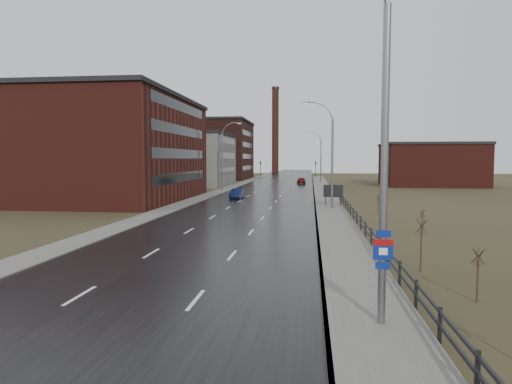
% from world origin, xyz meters
% --- Properties ---
extents(ground, '(320.00, 320.00, 0.00)m').
position_xyz_m(ground, '(0.00, 0.00, 0.00)').
color(ground, '#2D2819').
rests_on(ground, ground).
extents(road, '(14.00, 300.00, 0.06)m').
position_xyz_m(road, '(0.00, 60.00, 0.03)').
color(road, black).
rests_on(road, ground).
extents(sidewalk_right, '(3.20, 180.00, 0.18)m').
position_xyz_m(sidewalk_right, '(8.60, 35.00, 0.09)').
color(sidewalk_right, '#595651').
rests_on(sidewalk_right, ground).
extents(curb_right, '(0.16, 180.00, 0.18)m').
position_xyz_m(curb_right, '(7.08, 35.00, 0.09)').
color(curb_right, slate).
rests_on(curb_right, ground).
extents(sidewalk_left, '(2.40, 260.00, 0.12)m').
position_xyz_m(sidewalk_left, '(-8.20, 60.00, 0.06)').
color(sidewalk_left, '#595651').
rests_on(sidewalk_left, ground).
extents(warehouse_near, '(22.44, 28.56, 13.50)m').
position_xyz_m(warehouse_near, '(-20.99, 45.00, 6.76)').
color(warehouse_near, '#471914').
rests_on(warehouse_near, ground).
extents(warehouse_mid, '(16.32, 20.40, 10.50)m').
position_xyz_m(warehouse_mid, '(-17.99, 78.00, 5.26)').
color(warehouse_mid, slate).
rests_on(warehouse_mid, ground).
extents(warehouse_far, '(26.52, 24.48, 15.50)m').
position_xyz_m(warehouse_far, '(-22.99, 108.00, 7.76)').
color(warehouse_far, '#331611').
rests_on(warehouse_far, ground).
extents(building_right, '(18.36, 16.32, 8.50)m').
position_xyz_m(building_right, '(30.30, 82.00, 4.26)').
color(building_right, '#471914').
rests_on(building_right, ground).
extents(smokestack, '(2.70, 2.70, 30.70)m').
position_xyz_m(smokestack, '(-6.00, 150.00, 15.50)').
color(smokestack, '#331611').
rests_on(smokestack, ground).
extents(streetlight_main, '(3.91, 0.29, 12.11)m').
position_xyz_m(streetlight_main, '(8.47, 2.00, 6.06)').
color(streetlight_main, slate).
rests_on(streetlight_main, ground).
extents(streetlight_right_mid, '(3.36, 0.28, 11.35)m').
position_xyz_m(streetlight_right_mid, '(8.50, 36.00, 5.84)').
color(streetlight_right_mid, slate).
rests_on(streetlight_right_mid, ground).
extents(streetlight_left, '(3.36, 0.28, 11.35)m').
position_xyz_m(streetlight_left, '(-7.70, 62.00, 5.84)').
color(streetlight_left, slate).
rests_on(streetlight_left, ground).
extents(streetlight_right_far, '(3.36, 0.28, 11.35)m').
position_xyz_m(streetlight_right_far, '(8.50, 90.00, 5.84)').
color(streetlight_right_far, slate).
rests_on(streetlight_right_far, ground).
extents(guardrail, '(0.10, 53.05, 1.10)m').
position_xyz_m(guardrail, '(10.30, 18.31, 0.71)').
color(guardrail, black).
rests_on(guardrail, ground).
extents(shrub_b, '(0.49, 0.51, 2.04)m').
position_xyz_m(shrub_b, '(12.77, 5.17, 1.08)').
color(shrub_b, '#382D23').
rests_on(shrub_b, ground).
extents(shrub_c, '(0.60, 0.63, 2.52)m').
position_xyz_m(shrub_c, '(11.81, 9.84, 1.34)').
color(shrub_c, '#382D23').
rests_on(shrub_c, ground).
extents(shrub_d, '(0.45, 0.48, 1.89)m').
position_xyz_m(shrub_d, '(14.18, 19.75, 1.00)').
color(shrub_d, '#382D23').
rests_on(shrub_d, ground).
extents(shrub_e, '(0.56, 0.60, 2.38)m').
position_xyz_m(shrub_e, '(12.39, 26.23, 1.27)').
color(shrub_e, '#382D23').
rests_on(shrub_e, ground).
extents(shrub_f, '(0.45, 0.47, 1.88)m').
position_xyz_m(shrub_f, '(13.09, 32.80, 1.00)').
color(shrub_f, '#382D23').
rests_on(shrub_f, ground).
extents(billboard, '(2.19, 0.17, 2.43)m').
position_xyz_m(billboard, '(9.10, 39.36, 1.66)').
color(billboard, black).
rests_on(billboard, ground).
extents(traffic_light_left, '(0.58, 2.73, 5.30)m').
position_xyz_m(traffic_light_left, '(-8.00, 120.00, 4.60)').
color(traffic_light_left, black).
rests_on(traffic_light_left, ground).
extents(traffic_light_right, '(0.58, 2.73, 5.30)m').
position_xyz_m(traffic_light_right, '(8.00, 120.00, 4.60)').
color(traffic_light_right, black).
rests_on(traffic_light_right, ground).
extents(car_near, '(1.52, 4.08, 1.33)m').
position_xyz_m(car_near, '(-3.15, 47.27, 0.67)').
color(car_near, '#0B1438').
rests_on(car_near, ground).
extents(car_far, '(2.02, 4.43, 1.47)m').
position_xyz_m(car_far, '(4.63, 83.56, 0.74)').
color(car_far, '#55110E').
rests_on(car_far, ground).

